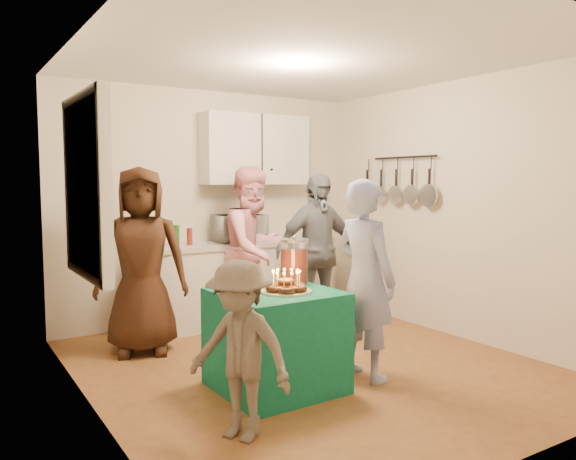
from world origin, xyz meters
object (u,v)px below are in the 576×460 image
man_birthday (365,279)px  child_near_left (240,350)px  counter (239,284)px  microwave (239,228)px  party_table (276,340)px  punch_jar (294,262)px  woman_back_center (254,249)px  woman_back_right (317,252)px  woman_back_left (141,260)px

man_birthday → child_near_left: man_birthday is taller
counter → microwave: (0.01, 0.00, 0.63)m
microwave → counter: bearing=-180.0°
child_near_left → party_table: bearing=105.5°
microwave → punch_jar: (-0.43, -1.80, -0.13)m
man_birthday → woman_back_center: (-0.04, 1.77, 0.07)m
woman_back_center → child_near_left: bearing=-139.3°
woman_back_center → punch_jar: bearing=-124.4°
counter → man_birthday: man_birthday is taller
party_table → man_birthday: 0.86m
microwave → child_near_left: microwave is taller
counter → party_table: size_ratio=2.59×
counter → woman_back_right: size_ratio=1.31×
woman_back_right → man_birthday: bearing=-109.0°
punch_jar → woman_back_left: woman_back_left is taller
counter → child_near_left: size_ratio=1.98×
woman_back_left → woman_back_right: 1.85m
microwave → woman_back_center: size_ratio=0.31×
woman_back_left → child_near_left: 2.06m
man_birthday → woman_back_left: bearing=31.8°
punch_jar → woman_back_left: size_ratio=0.20×
party_table → woman_back_right: woman_back_right is taller
man_birthday → woman_back_center: bearing=-6.0°
microwave → woman_back_right: (0.54, -0.73, -0.22)m
microwave → man_birthday: 2.18m
child_near_left → woman_back_left: bearing=150.3°
party_table → child_near_left: child_near_left is taller
microwave → party_table: microwave is taller
microwave → party_table: (-0.73, -2.00, -0.68)m
woman_back_center → woman_back_right: size_ratio=1.04×
counter → microwave: 0.63m
counter → woman_back_right: bearing=-53.3°
counter → child_near_left: bearing=-117.2°
woman_back_right → party_table: bearing=-133.6°
woman_back_right → woman_back_center: bearing=150.9°
microwave → party_table: size_ratio=0.64×
man_birthday → woman_back_center: woman_back_center is taller
party_table → man_birthday: (0.73, -0.17, 0.42)m
party_table → woman_back_right: bearing=44.9°
counter → woman_back_right: woman_back_right is taller
counter → party_table: 2.13m
man_birthday → woman_back_right: size_ratio=0.96×
punch_jar → woman_back_left: bearing=124.9°
punch_jar → party_table: bearing=-146.3°
microwave → punch_jar: 1.86m
microwave → woman_back_center: 0.44m
microwave → woman_back_left: (-1.30, -0.56, -0.20)m
counter → woman_back_left: 1.48m
man_birthday → woman_back_center: 1.77m
woman_back_center → woman_back_left: bearing=168.6°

